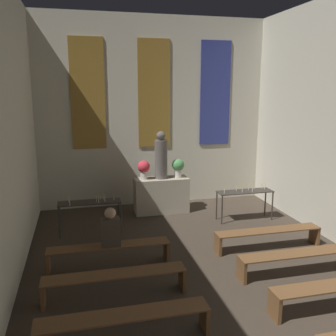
% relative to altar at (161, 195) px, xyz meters
% --- Properties ---
extents(wall_back, '(6.82, 0.16, 5.37)m').
position_rel_altar_xyz_m(wall_back, '(0.00, 0.95, 2.23)').
color(wall_back, beige).
rests_on(wall_back, ground_plane).
extents(altar, '(1.48, 0.58, 0.96)m').
position_rel_altar_xyz_m(altar, '(0.00, 0.00, 0.00)').
color(altar, '#ADA38E').
rests_on(altar, ground_plane).
extents(statue, '(0.34, 0.34, 1.29)m').
position_rel_altar_xyz_m(statue, '(0.00, 0.00, 1.07)').
color(statue, '#5B5651').
rests_on(statue, altar).
extents(flower_vase_left, '(0.33, 0.33, 0.51)m').
position_rel_altar_xyz_m(flower_vase_left, '(-0.48, 0.00, 0.79)').
color(flower_vase_left, beige).
rests_on(flower_vase_left, altar).
extents(flower_vase_right, '(0.33, 0.33, 0.51)m').
position_rel_altar_xyz_m(flower_vase_right, '(0.48, 0.00, 0.79)').
color(flower_vase_right, beige).
rests_on(flower_vase_right, altar).
extents(candle_rack_left, '(1.46, 0.43, 0.97)m').
position_rel_altar_xyz_m(candle_rack_left, '(-1.97, -1.13, 0.20)').
color(candle_rack_left, '#332D28').
rests_on(candle_rack_left, ground_plane).
extents(candle_rack_right, '(1.46, 0.43, 0.97)m').
position_rel_altar_xyz_m(candle_rack_right, '(1.98, -1.13, 0.20)').
color(candle_rack_right, '#332D28').
rests_on(candle_rack_right, ground_plane).
extents(pew_second_left, '(2.33, 0.36, 0.42)m').
position_rel_altar_xyz_m(pew_second_left, '(-1.68, -5.24, -0.16)').
color(pew_second_left, brown).
rests_on(pew_second_left, ground_plane).
extents(pew_third_left, '(2.33, 0.36, 0.42)m').
position_rel_altar_xyz_m(pew_third_left, '(-1.68, -4.08, -0.16)').
color(pew_third_left, brown).
rests_on(pew_third_left, ground_plane).
extents(pew_third_right, '(2.33, 0.36, 0.42)m').
position_rel_altar_xyz_m(pew_third_right, '(1.68, -4.08, -0.16)').
color(pew_third_right, brown).
rests_on(pew_third_right, ground_plane).
extents(pew_back_left, '(2.33, 0.36, 0.42)m').
position_rel_altar_xyz_m(pew_back_left, '(-1.68, -2.92, -0.16)').
color(pew_back_left, brown).
rests_on(pew_back_left, ground_plane).
extents(pew_back_right, '(2.33, 0.36, 0.42)m').
position_rel_altar_xyz_m(pew_back_right, '(1.68, -2.92, -0.16)').
color(pew_back_right, brown).
rests_on(pew_back_right, ground_plane).
extents(person_seated, '(0.36, 0.24, 0.75)m').
position_rel_altar_xyz_m(person_seated, '(-1.64, -2.92, 0.28)').
color(person_seated, '#4C4238').
rests_on(person_seated, pew_back_left).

